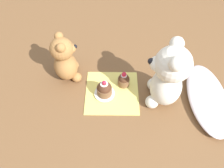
{
  "coord_description": "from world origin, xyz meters",
  "views": [
    {
      "loc": [
        0.5,
        0.01,
        0.71
      ],
      "look_at": [
        0.0,
        0.0,
        0.06
      ],
      "focal_mm": 35.0,
      "sensor_mm": 36.0,
      "label": 1
    }
  ],
  "objects_px": {
    "cupcake_near_cream_bear": "(124,80)",
    "cupcake_near_tan_bear": "(104,89)",
    "teddy_bear_tan": "(65,60)",
    "teddy_bear_cream": "(168,77)",
    "saucer_plate": "(105,93)"
  },
  "relations": [
    {
      "from": "teddy_bear_tan",
      "to": "cupcake_near_cream_bear",
      "type": "bearing_deg",
      "value": -117.12
    },
    {
      "from": "cupcake_near_cream_bear",
      "to": "cupcake_near_tan_bear",
      "type": "height_order",
      "value": "cupcake_near_tan_bear"
    },
    {
      "from": "saucer_plate",
      "to": "cupcake_near_tan_bear",
      "type": "bearing_deg",
      "value": -116.57
    },
    {
      "from": "teddy_bear_cream",
      "to": "saucer_plate",
      "type": "bearing_deg",
      "value": -83.12
    },
    {
      "from": "teddy_bear_tan",
      "to": "cupcake_near_tan_bear",
      "type": "relative_size",
      "value": 2.74
    },
    {
      "from": "teddy_bear_tan",
      "to": "cupcake_near_tan_bear",
      "type": "height_order",
      "value": "teddy_bear_tan"
    },
    {
      "from": "cupcake_near_cream_bear",
      "to": "saucer_plate",
      "type": "height_order",
      "value": "cupcake_near_cream_bear"
    },
    {
      "from": "teddy_bear_cream",
      "to": "cupcake_near_cream_bear",
      "type": "xyz_separation_m",
      "value": [
        -0.06,
        -0.15,
        -0.1
      ]
    },
    {
      "from": "teddy_bear_tan",
      "to": "saucer_plate",
      "type": "xyz_separation_m",
      "value": [
        0.1,
        0.15,
        -0.09
      ]
    },
    {
      "from": "teddy_bear_cream",
      "to": "teddy_bear_tan",
      "type": "relative_size",
      "value": 1.3
    },
    {
      "from": "cupcake_near_cream_bear",
      "to": "saucer_plate",
      "type": "bearing_deg",
      "value": -56.56
    },
    {
      "from": "teddy_bear_cream",
      "to": "cupcake_near_cream_bear",
      "type": "relative_size",
      "value": 3.78
    },
    {
      "from": "teddy_bear_tan",
      "to": "saucer_plate",
      "type": "height_order",
      "value": "teddy_bear_tan"
    },
    {
      "from": "teddy_bear_cream",
      "to": "teddy_bear_tan",
      "type": "xyz_separation_m",
      "value": [
        -0.11,
        -0.37,
        -0.04
      ]
    },
    {
      "from": "saucer_plate",
      "to": "cupcake_near_tan_bear",
      "type": "distance_m",
      "value": 0.03
    }
  ]
}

